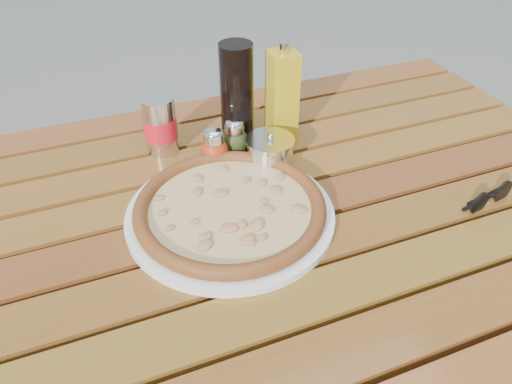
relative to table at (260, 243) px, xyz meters
name	(u,v)px	position (x,y,z in m)	size (l,w,h in m)	color
table	(260,243)	(0.00, 0.00, 0.00)	(1.40, 0.90, 0.75)	#361E0C
plate	(230,215)	(-0.05, 0.00, 0.08)	(0.36, 0.36, 0.01)	white
pizza	(230,208)	(-0.05, 0.00, 0.10)	(0.40, 0.40, 0.03)	beige
pepper_shaker	(215,148)	(-0.03, 0.17, 0.11)	(0.07, 0.07, 0.08)	#BC3A15
oregano_shaker	(235,138)	(0.02, 0.19, 0.11)	(0.07, 0.07, 0.08)	#38421A
dark_bottle	(237,98)	(0.04, 0.22, 0.19)	(0.07, 0.07, 0.22)	black
soda_can	(160,126)	(-0.11, 0.26, 0.13)	(0.09, 0.09, 0.12)	silver
olive_oil_cruet	(282,96)	(0.14, 0.22, 0.17)	(0.06, 0.06, 0.21)	gold
parmesan_tin	(270,151)	(0.07, 0.13, 0.11)	(0.11, 0.11, 0.07)	silver
sunglasses	(490,197)	(0.39, -0.13, 0.09)	(0.11, 0.04, 0.04)	black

